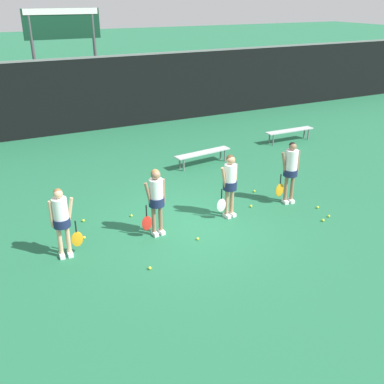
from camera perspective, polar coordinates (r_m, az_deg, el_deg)
name	(u,v)px	position (r m, az deg, el deg)	size (l,w,h in m)	color
ground_plane	(190,224)	(11.59, -0.21, -4.09)	(140.00, 140.00, 0.00)	#216642
fence_windscreen	(88,95)	(19.76, -13.10, 11.96)	(60.00, 0.08, 3.10)	black
scoreboard	(63,36)	(20.99, -16.02, 18.47)	(3.21, 0.15, 4.89)	#515156
bench_courtside	(203,154)	(15.46, 1.38, 4.88)	(2.13, 0.61, 0.47)	#B2B2B7
bench_far	(290,131)	(18.46, 12.29, 7.52)	(2.11, 0.38, 0.47)	#B2B2B7
player_0	(61,217)	(10.20, -16.25, -3.11)	(0.65, 0.38, 1.65)	tan
player_1	(156,196)	(10.72, -4.58, -0.57)	(0.65, 0.38, 1.70)	#8C664C
player_2	(230,181)	(11.61, 4.83, 1.45)	(0.63, 0.37, 1.72)	tan
player_3	(291,167)	(12.66, 12.42, 3.08)	(0.66, 0.40, 1.78)	#8C664C
tennis_ball_0	(84,238)	(11.22, -13.53, -5.64)	(0.07, 0.07, 0.07)	#CCE033
tennis_ball_1	(150,268)	(9.82, -5.38, -9.59)	(0.07, 0.07, 0.07)	#CCE033
tennis_ball_2	(83,221)	(12.03, -13.63, -3.54)	(0.07, 0.07, 0.07)	#CCE033
tennis_ball_3	(318,207)	(12.88, 15.67, -1.88)	(0.07, 0.07, 0.07)	#CCE033
tennis_ball_4	(323,220)	(12.19, 16.31, -3.46)	(0.07, 0.07, 0.07)	#CCE033
tennis_ball_5	(254,191)	(13.54, 7.92, 0.11)	(0.07, 0.07, 0.07)	#CCE033
tennis_ball_6	(198,239)	(10.86, 0.73, -5.96)	(0.07, 0.07, 0.07)	#CCE033
tennis_ball_7	(131,216)	(12.05, -7.71, -3.00)	(0.06, 0.06, 0.06)	#CCE033
tennis_ball_8	(329,216)	(12.47, 16.99, -2.94)	(0.07, 0.07, 0.07)	#CCE033
tennis_ball_9	(251,206)	(12.57, 7.50, -1.79)	(0.07, 0.07, 0.07)	#CCE033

